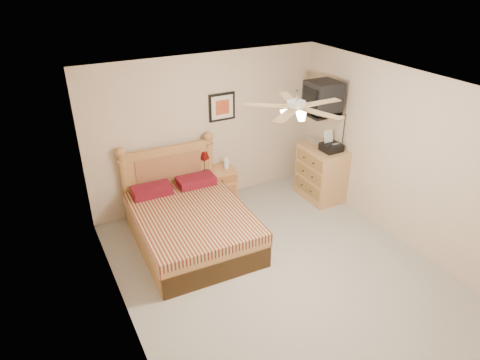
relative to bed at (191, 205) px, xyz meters
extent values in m
plane|color=#9E998F|center=(0.78, -1.12, -0.65)|extent=(4.50, 4.50, 0.00)
cube|color=white|center=(0.78, -1.12, 1.85)|extent=(4.00, 4.50, 0.04)
cube|color=beige|center=(0.78, 1.13, 0.60)|extent=(4.00, 0.04, 2.50)
cube|color=beige|center=(0.78, -3.37, 0.60)|extent=(4.00, 0.04, 2.50)
cube|color=beige|center=(-1.22, -1.12, 0.60)|extent=(0.04, 4.50, 2.50)
cube|color=beige|center=(2.78, -1.12, 0.60)|extent=(0.04, 4.50, 2.50)
cube|color=#B3733F|center=(0.82, 0.88, -0.33)|extent=(0.62, 0.48, 0.64)
imported|color=silver|center=(0.99, 0.85, 0.12)|extent=(0.12, 0.13, 0.26)
cube|color=black|center=(1.05, 1.11, 0.97)|extent=(0.46, 0.04, 0.46)
cube|color=#B3844E|center=(2.51, 0.23, -0.18)|extent=(0.55, 0.80, 0.94)
imported|color=#AEA08A|center=(2.43, 0.54, 0.30)|extent=(0.22, 0.29, 0.03)
imported|color=tan|center=(2.46, 0.58, 0.33)|extent=(0.21, 0.27, 0.02)
camera|label=1|loc=(-1.81, -4.94, 3.14)|focal=32.00mm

